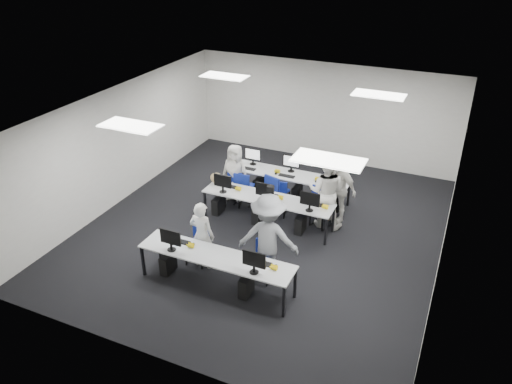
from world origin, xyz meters
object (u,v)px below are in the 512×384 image
at_px(desk_front, 216,258).
at_px(student_1, 326,191).
at_px(chair_4, 322,216).
at_px(chair_0, 199,251).
at_px(chair_1, 262,268).
at_px(student_0, 202,235).
at_px(chair_2, 234,195).
at_px(chair_3, 278,205).
at_px(chair_6, 277,197).
at_px(chair_7, 322,206).
at_px(desk_mid, 268,199).
at_px(chair_5, 244,193).
at_px(student_2, 235,173).
at_px(student_3, 338,188).
at_px(photographer, 268,238).

distance_m(desk_front, student_1, 3.39).
bearing_deg(chair_4, chair_0, -108.73).
distance_m(chair_1, student_0, 1.41).
height_order(chair_2, chair_3, chair_2).
distance_m(desk_front, student_0, 0.78).
height_order(chair_6, chair_7, chair_6).
bearing_deg(chair_3, chair_7, 5.25).
xyz_separation_m(desk_mid, chair_5, (-0.97, 0.74, -0.40)).
bearing_deg(chair_3, chair_1, -88.18).
distance_m(chair_1, chair_4, 2.55).
bearing_deg(student_2, chair_2, -70.95).
bearing_deg(student_1, chair_5, -8.84).
relative_size(chair_2, student_2, 0.54).
distance_m(chair_1, chair_2, 3.20).
relative_size(chair_2, student_1, 0.45).
bearing_deg(student_2, chair_6, -0.03).
relative_size(chair_0, chair_3, 1.04).
xyz_separation_m(chair_5, student_0, (0.38, -2.84, 0.48)).
bearing_deg(chair_0, chair_5, 93.59).
height_order(chair_6, student_0, student_0).
bearing_deg(chair_3, desk_mid, -107.83).
bearing_deg(student_0, chair_2, -76.02).
relative_size(chair_5, student_2, 0.59).
relative_size(chair_2, student_3, 0.47).
xyz_separation_m(chair_0, photographer, (1.56, 0.13, 0.68)).
bearing_deg(chair_7, photographer, -85.15).
distance_m(chair_4, chair_5, 2.19).
distance_m(desk_mid, chair_6, 0.92).
distance_m(chair_2, chair_5, 0.28).
xyz_separation_m(chair_3, photographer, (0.76, -2.48, 0.69)).
relative_size(chair_4, photographer, 0.43).
bearing_deg(chair_4, chair_1, -81.94).
height_order(chair_3, student_3, student_3).
height_order(chair_0, chair_3, chair_0).
bearing_deg(photographer, chair_7, -107.48).
bearing_deg(chair_7, student_1, -54.83).
distance_m(chair_4, student_0, 3.20).
xyz_separation_m(desk_front, student_2, (-1.28, 3.46, 0.08)).
height_order(chair_6, photographer, photographer).
relative_size(desk_front, chair_5, 3.55).
height_order(chair_4, student_1, student_1).
relative_size(desk_mid, chair_7, 3.56).
distance_m(chair_7, student_3, 0.69).
bearing_deg(student_1, chair_7, -69.05).
bearing_deg(desk_front, photographer, 40.83).
distance_m(chair_3, chair_7, 1.10).
xyz_separation_m(chair_1, student_1, (0.54, 2.54, 0.65)).
bearing_deg(chair_1, student_3, 72.45).
height_order(chair_2, photographer, photographer).
distance_m(chair_6, student_1, 1.53).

